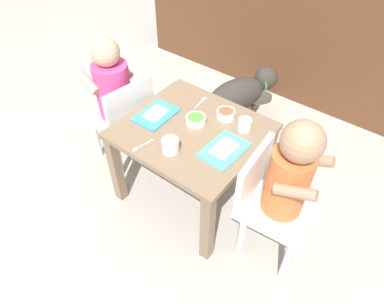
{
  "coord_description": "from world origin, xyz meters",
  "views": [
    {
      "loc": [
        0.69,
        -0.89,
        1.38
      ],
      "look_at": [
        0.0,
        0.0,
        0.28
      ],
      "focal_mm": 32.41,
      "sensor_mm": 36.0,
      "label": 1
    }
  ],
  "objects_px": {
    "seated_child_right": "(285,180)",
    "water_cup_left": "(170,146)",
    "dining_table": "(192,141)",
    "spoon_by_right_tray": "(140,147)",
    "food_tray_left": "(156,114)",
    "dog": "(241,93)",
    "food_tray_right": "(224,149)",
    "spoon_by_left_tray": "(202,101)",
    "cereal_bowl_left_side": "(196,120)",
    "seated_child_left": "(115,92)",
    "cereal_bowl_right_side": "(226,114)",
    "water_cup_right": "(245,125)"
  },
  "relations": [
    {
      "from": "dining_table",
      "to": "water_cup_right",
      "type": "xyz_separation_m",
      "value": [
        0.18,
        0.13,
        0.1
      ]
    },
    {
      "from": "seated_child_right",
      "to": "dog",
      "type": "bearing_deg",
      "value": 130.73
    },
    {
      "from": "cereal_bowl_right_side",
      "to": "spoon_by_left_tray",
      "type": "height_order",
      "value": "cereal_bowl_right_side"
    },
    {
      "from": "dog",
      "to": "food_tray_left",
      "type": "xyz_separation_m",
      "value": [
        -0.06,
        -0.66,
        0.22
      ]
    },
    {
      "from": "seated_child_left",
      "to": "spoon_by_left_tray",
      "type": "height_order",
      "value": "seated_child_left"
    },
    {
      "from": "dining_table",
      "to": "cereal_bowl_left_side",
      "type": "relative_size",
      "value": 6.65
    },
    {
      "from": "cereal_bowl_right_side",
      "to": "cereal_bowl_left_side",
      "type": "bearing_deg",
      "value": -125.62
    },
    {
      "from": "water_cup_left",
      "to": "cereal_bowl_left_side",
      "type": "xyz_separation_m",
      "value": [
        -0.03,
        0.2,
        -0.01
      ]
    },
    {
      "from": "dog",
      "to": "spoon_by_left_tray",
      "type": "xyz_separation_m",
      "value": [
        0.04,
        -0.45,
        0.21
      ]
    },
    {
      "from": "spoon_by_left_tray",
      "to": "cereal_bowl_left_side",
      "type": "bearing_deg",
      "value": -62.85
    },
    {
      "from": "seated_child_right",
      "to": "water_cup_left",
      "type": "relative_size",
      "value": 10.23
    },
    {
      "from": "seated_child_left",
      "to": "water_cup_left",
      "type": "relative_size",
      "value": 9.99
    },
    {
      "from": "food_tray_left",
      "to": "cereal_bowl_right_side",
      "type": "xyz_separation_m",
      "value": [
        0.25,
        0.18,
        0.01
      ]
    },
    {
      "from": "dog",
      "to": "spoon_by_left_tray",
      "type": "relative_size",
      "value": 4.81
    },
    {
      "from": "seated_child_right",
      "to": "water_cup_left",
      "type": "height_order",
      "value": "seated_child_right"
    },
    {
      "from": "seated_child_right",
      "to": "water_cup_right",
      "type": "xyz_separation_m",
      "value": [
        -0.28,
        0.17,
        -0.0
      ]
    },
    {
      "from": "food_tray_left",
      "to": "spoon_by_right_tray",
      "type": "relative_size",
      "value": 1.98
    },
    {
      "from": "spoon_by_right_tray",
      "to": "food_tray_right",
      "type": "bearing_deg",
      "value": 34.69
    },
    {
      "from": "food_tray_left",
      "to": "water_cup_right",
      "type": "distance_m",
      "value": 0.4
    },
    {
      "from": "seated_child_left",
      "to": "dog",
      "type": "height_order",
      "value": "seated_child_left"
    },
    {
      "from": "food_tray_left",
      "to": "cereal_bowl_right_side",
      "type": "distance_m",
      "value": 0.31
    },
    {
      "from": "food_tray_left",
      "to": "food_tray_right",
      "type": "distance_m",
      "value": 0.37
    },
    {
      "from": "dining_table",
      "to": "seated_child_right",
      "type": "relative_size",
      "value": 0.82
    },
    {
      "from": "seated_child_right",
      "to": "dog",
      "type": "distance_m",
      "value": 0.91
    },
    {
      "from": "seated_child_right",
      "to": "food_tray_left",
      "type": "height_order",
      "value": "seated_child_right"
    },
    {
      "from": "cereal_bowl_right_side",
      "to": "seated_child_left",
      "type": "bearing_deg",
      "value": -161.61
    },
    {
      "from": "dining_table",
      "to": "food_tray_left",
      "type": "bearing_deg",
      "value": -171.89
    },
    {
      "from": "seated_child_left",
      "to": "spoon_by_right_tray",
      "type": "xyz_separation_m",
      "value": [
        0.36,
        -0.2,
        -0.01
      ]
    },
    {
      "from": "cereal_bowl_right_side",
      "to": "dog",
      "type": "bearing_deg",
      "value": 111.8
    },
    {
      "from": "water_cup_left",
      "to": "spoon_by_right_tray",
      "type": "bearing_deg",
      "value": -152.04
    },
    {
      "from": "cereal_bowl_left_side",
      "to": "cereal_bowl_right_side",
      "type": "bearing_deg",
      "value": 54.38
    },
    {
      "from": "dining_table",
      "to": "spoon_by_right_tray",
      "type": "height_order",
      "value": "spoon_by_right_tray"
    },
    {
      "from": "dining_table",
      "to": "food_tray_right",
      "type": "relative_size",
      "value": 2.88
    },
    {
      "from": "dining_table",
      "to": "food_tray_right",
      "type": "distance_m",
      "value": 0.2
    },
    {
      "from": "water_cup_left",
      "to": "cereal_bowl_right_side",
      "type": "relative_size",
      "value": 0.85
    },
    {
      "from": "cereal_bowl_right_side",
      "to": "spoon_by_right_tray",
      "type": "relative_size",
      "value": 0.83
    },
    {
      "from": "food_tray_right",
      "to": "cereal_bowl_right_side",
      "type": "bearing_deg",
      "value": 122.49
    },
    {
      "from": "dog",
      "to": "dining_table",
      "type": "bearing_deg",
      "value": -79.1
    },
    {
      "from": "water_cup_right",
      "to": "cereal_bowl_left_side",
      "type": "xyz_separation_m",
      "value": [
        -0.19,
        -0.09,
        -0.01
      ]
    },
    {
      "from": "seated_child_left",
      "to": "water_cup_left",
      "type": "distance_m",
      "value": 0.49
    },
    {
      "from": "dining_table",
      "to": "cereal_bowl_right_side",
      "type": "bearing_deg",
      "value": 65.83
    },
    {
      "from": "seated_child_left",
      "to": "cereal_bowl_right_side",
      "type": "height_order",
      "value": "seated_child_left"
    },
    {
      "from": "water_cup_left",
      "to": "spoon_by_left_tray",
      "type": "bearing_deg",
      "value": 106.21
    },
    {
      "from": "food_tray_right",
      "to": "spoon_by_left_tray",
      "type": "distance_m",
      "value": 0.34
    },
    {
      "from": "dining_table",
      "to": "dog",
      "type": "height_order",
      "value": "dining_table"
    },
    {
      "from": "dining_table",
      "to": "cereal_bowl_left_side",
      "type": "height_order",
      "value": "cereal_bowl_left_side"
    },
    {
      "from": "water_cup_right",
      "to": "food_tray_left",
      "type": "bearing_deg",
      "value": -156.69
    },
    {
      "from": "dining_table",
      "to": "seated_child_left",
      "type": "height_order",
      "value": "seated_child_left"
    },
    {
      "from": "water_cup_right",
      "to": "dog",
      "type": "bearing_deg",
      "value": 121.03
    },
    {
      "from": "seated_child_right",
      "to": "cereal_bowl_right_side",
      "type": "height_order",
      "value": "seated_child_right"
    }
  ]
}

